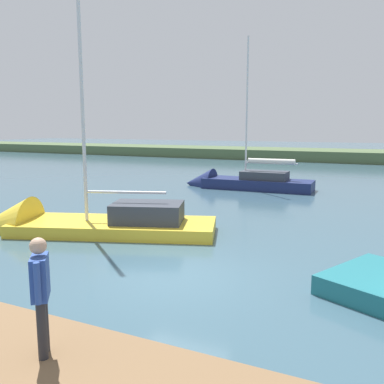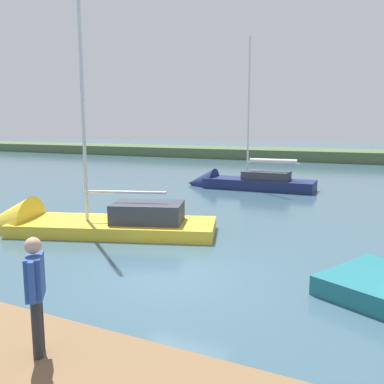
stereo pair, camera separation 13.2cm
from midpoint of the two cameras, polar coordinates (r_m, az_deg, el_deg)
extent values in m
plane|color=#385666|center=(10.96, -2.47, -11.52)|extent=(200.00, 200.00, 0.00)
cube|color=#4C603D|center=(50.42, 20.26, 4.07)|extent=(180.00, 8.00, 2.40)
cube|color=brown|center=(7.26, -22.96, -21.13)|extent=(18.06, 2.15, 0.56)
cube|color=navy|center=(25.91, 9.38, 0.67)|extent=(6.80, 2.29, 0.99)
cone|color=navy|center=(27.13, 1.42, 1.16)|extent=(1.94, 2.14, 2.08)
cube|color=#333842|center=(25.70, 10.38, 2.27)|extent=(2.82, 1.74, 0.51)
cylinder|color=silver|center=(25.87, 7.98, 11.30)|extent=(0.11, 0.11, 8.56)
cylinder|color=silver|center=(25.54, 11.27, 3.92)|extent=(3.19, 0.19, 0.09)
cylinder|color=silver|center=(25.53, 11.28, 4.19)|extent=(2.88, 0.40, 0.31)
cube|color=gold|center=(15.43, -10.42, -5.32)|extent=(7.72, 4.75, 0.76)
cone|color=gold|center=(17.14, -24.27, -4.54)|extent=(2.89, 3.04, 2.45)
cube|color=#333842|center=(14.95, -5.90, -2.81)|extent=(2.88, 2.34, 0.70)
cylinder|color=silver|center=(15.36, -14.76, 14.40)|extent=(0.12, 0.12, 9.84)
cylinder|color=silver|center=(15.01, -8.89, -0.02)|extent=(2.82, 1.08, 0.10)
cylinder|color=#28282D|center=(6.54, -20.10, -17.40)|extent=(0.14, 0.14, 0.87)
cylinder|color=#28282D|center=(6.73, -19.88, -16.60)|extent=(0.14, 0.14, 0.87)
cube|color=#2D4C9E|center=(6.35, -20.35, -10.92)|extent=(0.47, 0.51, 0.62)
sphere|color=tan|center=(6.21, -20.58, -6.94)|extent=(0.24, 0.24, 0.24)
cylinder|color=#2D4C9E|center=(6.08, -20.70, -11.68)|extent=(0.09, 0.09, 0.59)
cylinder|color=#2D4C9E|center=(6.61, -20.05, -9.96)|extent=(0.09, 0.09, 0.59)
camera|label=1|loc=(0.07, -89.74, 0.04)|focal=38.56mm
camera|label=2|loc=(0.07, 90.26, -0.04)|focal=38.56mm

